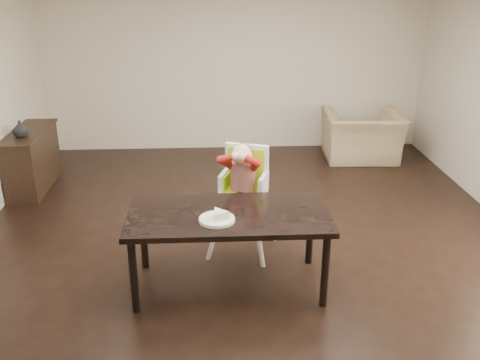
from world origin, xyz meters
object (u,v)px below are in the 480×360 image
object	(u,v)px
armchair	(363,128)
sideboard	(32,160)
dining_table	(229,221)
high_chair	(243,176)

from	to	relation	value
armchair	sideboard	world-z (taller)	armchair
dining_table	armchair	world-z (taller)	armchair
sideboard	high_chair	bearing A→B (deg)	-34.30
dining_table	armchair	bearing A→B (deg)	57.80
high_chair	dining_table	bearing A→B (deg)	-85.94
dining_table	high_chair	distance (m)	0.74
armchair	high_chair	bearing A→B (deg)	56.83
dining_table	armchair	xyz separation A→B (m)	(2.17, 3.45, -0.17)
armchair	sideboard	xyz separation A→B (m)	(-4.71, -0.90, -0.10)
dining_table	armchair	distance (m)	4.08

